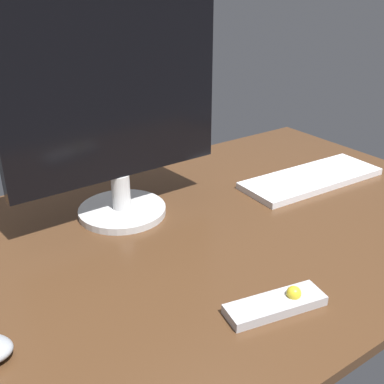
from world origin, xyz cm
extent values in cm
cube|color=#4C301C|center=(0.00, 0.00, 1.00)|extent=(140.00, 84.00, 2.00)
cylinder|color=silver|center=(-8.37, 16.59, 2.79)|extent=(19.67, 19.67, 1.58)
cylinder|color=silver|center=(-8.37, 16.59, 7.59)|extent=(4.14, 4.14, 8.01)
cube|color=black|center=(-8.37, 16.59, 29.93)|extent=(48.14, 3.52, 36.67)
cube|color=white|center=(40.67, 4.40, 2.83)|extent=(39.63, 15.71, 1.67)
cube|color=#B7B7BC|center=(-3.38, -27.41, 2.84)|extent=(17.65, 8.57, 1.68)
sphere|color=yellow|center=(-0.11, -28.09, 4.12)|extent=(2.48, 2.48, 2.48)
camera|label=1|loc=(-49.12, -69.15, 51.68)|focal=43.58mm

